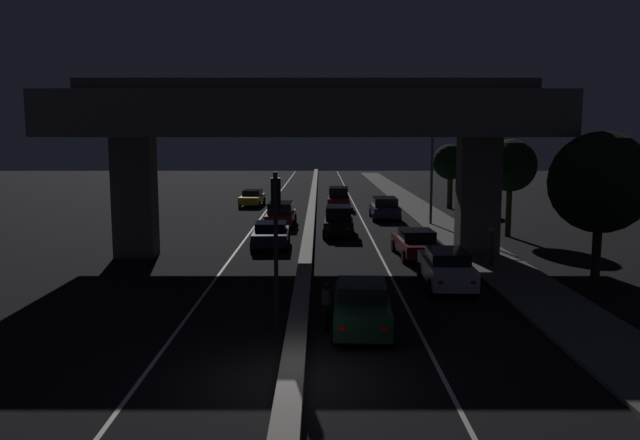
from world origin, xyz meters
TOP-DOWN VIEW (x-y plane):
  - ground_plane at (0.00, 0.00)m, footprint 200.00×200.00m
  - lane_line_left_inner at (-3.78, 35.00)m, footprint 0.12×126.00m
  - lane_line_right_inner at (3.78, 35.00)m, footprint 0.12×126.00m
  - median_divider at (0.00, 35.00)m, footprint 0.61×126.00m
  - sidewalk_right at (9.01, 28.00)m, footprint 2.92×126.00m
  - elevated_overpass at (0.00, 16.51)m, footprint 23.06×10.31m
  - traffic_light_left_of_median at (-0.71, 4.73)m, footprint 0.30×0.49m
  - street_lamp at (8.00, 27.74)m, footprint 2.27×0.32m
  - car_dark_green_lead at (1.98, 4.22)m, footprint 1.98×4.67m
  - car_white_second at (5.73, 9.72)m, footprint 1.97×4.84m
  - car_dark_red_third at (5.53, 16.21)m, footprint 2.13×4.88m
  - car_black_fourth at (1.84, 23.31)m, footprint 2.02×4.40m
  - car_dark_blue_fifth at (5.47, 31.01)m, footprint 2.06×4.54m
  - car_dark_red_sixth at (2.26, 37.73)m, footprint 2.08×4.81m
  - car_dark_blue_lead_oncoming at (-2.01, 18.98)m, footprint 2.10×4.03m
  - car_dark_red_second_oncoming at (-1.98, 27.28)m, footprint 2.03×4.73m
  - car_taxi_yellow_third_oncoming at (-5.31, 40.15)m, footprint 2.04×4.82m
  - motorcycle_black_filtering_near at (0.90, 4.72)m, footprint 0.34×1.94m
  - pedestrian_on_sidewalk at (8.53, 13.50)m, footprint 0.35×0.35m
  - roadside_tree_kerbside_near at (12.03, 10.42)m, footprint 4.12×4.12m
  - roadside_tree_kerbside_mid at (12.16, 22.90)m, footprint 3.15×3.15m
  - roadside_tree_kerbside_far at (11.74, 38.10)m, footprint 3.01×3.01m

SIDE VIEW (x-z plane):
  - ground_plane at x=0.00m, z-range 0.00..0.00m
  - lane_line_left_inner at x=-3.78m, z-range 0.00..0.00m
  - lane_line_right_inner at x=3.78m, z-range 0.00..0.00m
  - sidewalk_right at x=9.01m, z-range 0.00..0.13m
  - median_divider at x=0.00m, z-range 0.00..0.42m
  - motorcycle_black_filtering_near at x=0.90m, z-range -0.10..1.29m
  - car_dark_red_third at x=5.53m, z-range 0.02..1.43m
  - car_dark_blue_lead_oncoming at x=-2.01m, z-range 0.04..1.42m
  - car_taxi_yellow_third_oncoming at x=-5.31m, z-range 0.03..1.44m
  - car_dark_green_lead at x=1.98m, z-range 0.00..1.55m
  - car_white_second at x=5.73m, z-range 0.05..1.61m
  - car_dark_blue_fifth at x=5.47m, z-range 0.04..1.67m
  - car_dark_red_second_oncoming at x=-1.98m, z-range 0.04..1.69m
  - car_black_fourth at x=1.84m, z-range 0.02..1.83m
  - car_dark_red_sixth at x=2.26m, z-range 0.01..1.87m
  - pedestrian_on_sidewalk at x=8.53m, z-range 0.13..1.93m
  - traffic_light_left_of_median at x=-0.71m, z-range 0.90..5.82m
  - roadside_tree_kerbside_far at x=11.74m, z-range 1.18..6.67m
  - roadside_tree_kerbside_near at x=12.03m, z-range 1.05..7.30m
  - roadside_tree_kerbside_mid at x=12.16m, z-range 1.34..7.25m
  - street_lamp at x=8.00m, z-range 0.74..8.97m
  - elevated_overpass at x=0.00m, z-range 2.31..11.20m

